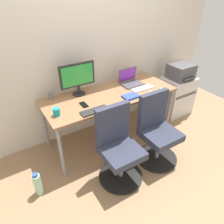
# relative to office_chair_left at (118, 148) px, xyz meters

# --- Properties ---
(ground_plane) EXTENTS (5.28, 5.28, 0.00)m
(ground_plane) POSITION_rel_office_chair_left_xyz_m (0.30, 0.66, -0.42)
(ground_plane) COLOR #9E7A56
(back_wall) EXTENTS (4.40, 0.04, 2.60)m
(back_wall) POSITION_rel_office_chair_left_xyz_m (0.30, 1.11, 0.88)
(back_wall) COLOR silver
(back_wall) RESTS_ON ground
(desk) EXTENTS (1.84, 0.73, 0.76)m
(desk) POSITION_rel_office_chair_left_xyz_m (0.30, 0.66, 0.27)
(desk) COLOR #996B47
(desk) RESTS_ON ground
(office_chair_left) EXTENTS (0.54, 0.54, 0.94)m
(office_chair_left) POSITION_rel_office_chair_left_xyz_m (0.00, 0.00, 0.00)
(office_chair_left) COLOR black
(office_chair_left) RESTS_ON ground
(office_chair_right) EXTENTS (0.54, 0.54, 0.94)m
(office_chair_right) POSITION_rel_office_chair_left_xyz_m (0.60, 0.00, 0.00)
(office_chair_right) COLOR black
(office_chair_right) RESTS_ON ground
(side_cabinet) EXTENTS (0.54, 0.42, 0.67)m
(side_cabinet) POSITION_rel_office_chair_left_xyz_m (1.69, 0.68, -0.09)
(side_cabinet) COLOR silver
(side_cabinet) RESTS_ON ground
(printer) EXTENTS (0.38, 0.40, 0.24)m
(printer) POSITION_rel_office_chair_left_xyz_m (1.69, 0.67, 0.37)
(printer) COLOR #515156
(printer) RESTS_ON side_cabinet
(water_bottle_on_floor) EXTENTS (0.09, 0.09, 0.31)m
(water_bottle_on_floor) POSITION_rel_office_chair_left_xyz_m (-0.92, 0.24, -0.28)
(water_bottle_on_floor) COLOR #A5D8B2
(water_bottle_on_floor) RESTS_ON ground
(desktop_monitor) EXTENTS (0.48, 0.18, 0.43)m
(desktop_monitor) POSITION_rel_office_chair_left_xyz_m (-0.06, 0.89, 0.59)
(desktop_monitor) COLOR #262626
(desktop_monitor) RESTS_ON desk
(open_laptop) EXTENTS (0.31, 0.26, 0.23)m
(open_laptop) POSITION_rel_office_chair_left_xyz_m (0.73, 0.79, 0.39)
(open_laptop) COLOR #4C4C51
(open_laptop) RESTS_ON desk
(keyboard_by_monitor) EXTENTS (0.34, 0.12, 0.02)m
(keyboard_by_monitor) POSITION_rel_office_chair_left_xyz_m (-0.09, 0.38, 0.35)
(keyboard_by_monitor) COLOR #2D2D2D
(keyboard_by_monitor) RESTS_ON desk
(keyboard_by_laptop) EXTENTS (0.34, 0.12, 0.02)m
(keyboard_by_laptop) POSITION_rel_office_chair_left_xyz_m (0.78, 0.55, 0.35)
(keyboard_by_laptop) COLOR silver
(keyboard_by_laptop) RESTS_ON desk
(mouse_by_monitor) EXTENTS (0.06, 0.10, 0.03)m
(mouse_by_monitor) POSITION_rel_office_chair_left_xyz_m (0.97, 0.37, 0.35)
(mouse_by_monitor) COLOR #B7B7B7
(mouse_by_monitor) RESTS_ON desk
(mouse_by_laptop) EXTENTS (0.06, 0.10, 0.03)m
(mouse_by_laptop) POSITION_rel_office_chair_left_xyz_m (0.79, 0.37, 0.35)
(mouse_by_laptop) COLOR #B7B7B7
(mouse_by_laptop) RESTS_ON desk
(coffee_mug) EXTENTS (0.08, 0.08, 0.09)m
(coffee_mug) POSITION_rel_office_chair_left_xyz_m (-0.50, 0.54, 0.38)
(coffee_mug) COLOR teal
(coffee_mug) RESTS_ON desk
(pen_cup) EXTENTS (0.07, 0.07, 0.10)m
(pen_cup) POSITION_rel_office_chair_left_xyz_m (-0.42, 0.97, 0.39)
(pen_cup) COLOR slate
(pen_cup) RESTS_ON desk
(phone_near_monitor) EXTENTS (0.07, 0.14, 0.01)m
(phone_near_monitor) POSITION_rel_office_chair_left_xyz_m (-0.13, 0.58, 0.34)
(phone_near_monitor) COLOR black
(phone_near_monitor) RESTS_ON desk
(notebook) EXTENTS (0.21, 0.15, 0.03)m
(notebook) POSITION_rel_office_chair_left_xyz_m (0.48, 0.44, 0.35)
(notebook) COLOR blue
(notebook) RESTS_ON desk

